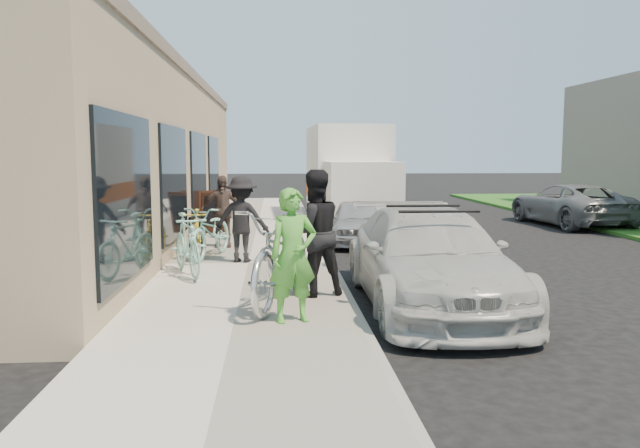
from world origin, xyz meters
name	(u,v)px	position (x,y,z in m)	size (l,w,h in m)	color
ground	(382,308)	(0.00, 0.00, 0.00)	(120.00, 120.00, 0.00)	black
sidewalk	(248,267)	(-2.00, 3.00, 0.07)	(3.00, 34.00, 0.15)	beige
curb	(331,266)	(-0.45, 3.00, 0.07)	(0.12, 34.00, 0.13)	gray
storefront	(129,155)	(-5.24, 7.99, 2.12)	(3.60, 20.00, 4.22)	tan
bike_rack	(196,233)	(-3.01, 3.55, 0.66)	(0.23, 0.57, 0.84)	black
sandwich_board	(212,212)	(-3.12, 7.52, 0.69)	(0.85, 0.85, 1.06)	black
sedan_white	(429,259)	(0.68, 0.09, 0.69)	(1.98, 4.77, 1.42)	#B8B8B4
sedan_silver	(358,222)	(0.49, 6.33, 0.54)	(1.27, 3.16, 1.08)	#A9A9AF
moving_truck	(349,179)	(0.93, 11.74, 1.36)	(2.53, 6.31, 3.07)	white
far_car_gray	(569,204)	(7.44, 9.79, 0.63)	(2.10, 4.55, 1.26)	slate
tandem_bike	(283,255)	(-1.39, -0.18, 0.81)	(0.87, 2.50, 1.31)	silver
woman_rider	(293,255)	(-1.28, -1.13, 0.96)	(0.59, 0.39, 1.61)	green
man_standing	(314,233)	(-0.95, 0.27, 1.05)	(0.87, 0.68, 1.80)	black
cruiser_bike_a	(187,245)	(-2.96, 1.89, 0.66)	(0.48, 1.71, 1.03)	#90D7CA
cruiser_bike_b	(211,232)	(-2.74, 3.66, 0.65)	(0.67, 1.92, 1.01)	#90D7CA
cruiser_bike_c	(197,233)	(-3.05, 3.84, 0.61)	(0.43, 1.53, 0.92)	gold
bystander_a	(242,219)	(-2.12, 3.13, 0.96)	(1.04, 0.60, 1.61)	black
bystander_b	(222,211)	(-2.64, 5.05, 0.93)	(0.91, 0.38, 1.56)	brown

